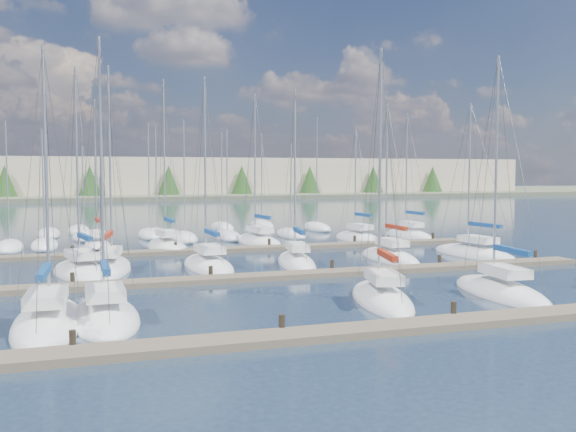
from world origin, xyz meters
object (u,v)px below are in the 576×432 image
object	(u,v)px
sailboat_c	(105,317)
sailboat_i	(111,268)
sailboat_k	(296,262)
sailboat_j	(208,265)
sailboat_e	(500,291)
sailboat_h	(82,272)
sailboat_o	(167,246)
sailboat_p	(258,241)
sailboat_n	(98,246)
sailboat_q	(358,238)
sailboat_m	(474,254)
sailboat_r	(409,235)
sailboat_d	(382,298)
sailboat_l	(390,257)
sailboat_b	(48,322)

from	to	relation	value
sailboat_c	sailboat_i	size ratio (longest dim) A/B	0.93
sailboat_k	sailboat_i	size ratio (longest dim) A/B	0.92
sailboat_j	sailboat_e	bearing A→B (deg)	-50.54
sailboat_k	sailboat_i	xyz separation A→B (m)	(-12.61, 1.16, 0.00)
sailboat_j	sailboat_c	size ratio (longest dim) A/B	1.04
sailboat_i	sailboat_h	bearing A→B (deg)	-147.64
sailboat_o	sailboat_p	world-z (taller)	sailboat_o
sailboat_n	sailboat_p	distance (m)	14.12
sailboat_h	sailboat_k	xyz separation A→B (m)	(14.43, -0.42, 0.01)
sailboat_q	sailboat_e	distance (m)	27.60
sailboat_m	sailboat_q	world-z (taller)	sailboat_m
sailboat_h	sailboat_p	size ratio (longest dim) A/B	0.97
sailboat_r	sailboat_n	size ratio (longest dim) A/B	0.98
sailboat_m	sailboat_e	size ratio (longest dim) A/B	0.94
sailboat_j	sailboat_d	bearing A→B (deg)	-69.14
sailboat_o	sailboat_q	bearing A→B (deg)	-1.33
sailboat_k	sailboat_e	bearing A→B (deg)	-54.24
sailboat_e	sailboat_n	xyz separation A→B (m)	(-19.64, 28.16, 0.02)
sailboat_j	sailboat_e	world-z (taller)	sailboat_j
sailboat_l	sailboat_b	world-z (taller)	sailboat_b
sailboat_m	sailboat_n	bearing A→B (deg)	148.11
sailboat_r	sailboat_d	size ratio (longest dim) A/B	0.97
sailboat_c	sailboat_i	xyz separation A→B (m)	(1.03, 14.47, 0.01)
sailboat_h	sailboat_p	distance (m)	20.64
sailboat_j	sailboat_n	bearing A→B (deg)	114.21
sailboat_q	sailboat_n	world-z (taller)	sailboat_n
sailboat_i	sailboat_b	world-z (taller)	sailboat_i
sailboat_q	sailboat_h	bearing A→B (deg)	-156.62
sailboat_q	sailboat_j	world-z (taller)	sailboat_j
sailboat_h	sailboat_n	bearing A→B (deg)	72.58
sailboat_m	sailboat_r	xyz separation A→B (m)	(2.28, 14.25, 0.02)
sailboat_r	sailboat_n	distance (m)	29.98
sailboat_q	sailboat_n	distance (m)	23.96
sailboat_q	sailboat_d	distance (m)	29.14
sailboat_h	sailboat_b	xyz separation A→B (m)	(-1.57, -13.95, -0.00)
sailboat_l	sailboat_n	bearing A→B (deg)	147.45
sailboat_r	sailboat_c	size ratio (longest dim) A/B	0.99
sailboat_q	sailboat_n	size ratio (longest dim) A/B	0.85
sailboat_l	sailboat_h	world-z (taller)	sailboat_h
sailboat_o	sailboat_d	distance (m)	27.13
sailboat_h	sailboat_q	bearing A→B (deg)	15.75
sailboat_l	sailboat_q	world-z (taller)	sailboat_l
sailboat_k	sailboat_l	bearing A→B (deg)	12.72
sailboat_h	sailboat_o	xyz separation A→B (m)	(7.13, 12.26, 0.01)
sailboat_j	sailboat_q	bearing A→B (deg)	34.51
sailboat_n	sailboat_b	size ratio (longest dim) A/B	1.06
sailboat_o	sailboat_b	world-z (taller)	sailboat_o
sailboat_k	sailboat_b	bearing A→B (deg)	-129.83
sailboat_b	sailboat_d	bearing A→B (deg)	3.35
sailboat_r	sailboat_c	xyz separation A→B (m)	(-30.68, -27.67, -0.01)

